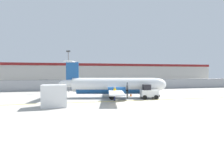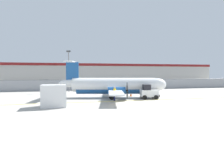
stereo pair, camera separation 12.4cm
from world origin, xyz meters
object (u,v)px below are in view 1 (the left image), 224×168
at_px(traffic_cone_near_left, 131,94).
at_px(parked_car_0, 43,83).
at_px(baggage_tug, 149,92).
at_px(cargo_container, 54,96).
at_px(ground_crew_worker, 115,93).
at_px(parked_car_2, 92,82).
at_px(parked_car_1, 71,83).
at_px(traffic_cone_near_right, 142,94).
at_px(parked_car_4, 150,83).
at_px(apron_light_pole, 68,68).
at_px(commuter_airplane, 116,86).
at_px(parked_car_3, 125,84).

relative_size(traffic_cone_near_left, parked_car_0, 0.15).
height_order(baggage_tug, cargo_container, cargo_container).
relative_size(ground_crew_worker, parked_car_0, 0.40).
bearing_deg(parked_car_2, parked_car_1, -159.14).
bearing_deg(traffic_cone_near_right, parked_car_4, 62.79).
relative_size(baggage_tug, traffic_cone_near_left, 3.83).
xyz_separation_m(parked_car_2, apron_light_pole, (-6.43, -17.24, 3.41)).
height_order(ground_crew_worker, cargo_container, cargo_container).
bearing_deg(commuter_airplane, ground_crew_worker, -94.24).
bearing_deg(commuter_airplane, traffic_cone_near_right, 14.32).
height_order(traffic_cone_near_left, apron_light_pole, apron_light_pole).
relative_size(parked_car_2, parked_car_4, 0.99).
bearing_deg(ground_crew_worker, parked_car_0, -52.85).
bearing_deg(traffic_cone_near_right, ground_crew_worker, -146.99).
height_order(parked_car_0, parked_car_1, same).
bearing_deg(parked_car_1, baggage_tug, 107.22).
height_order(baggage_tug, parked_car_0, baggage_tug).
relative_size(ground_crew_worker, parked_car_1, 0.40).
bearing_deg(traffic_cone_near_left, parked_car_1, 107.96).
bearing_deg(ground_crew_worker, traffic_cone_near_left, -115.18).
height_order(baggage_tug, apron_light_pole, apron_light_pole).
height_order(traffic_cone_near_right, parked_car_3, parked_car_3).
relative_size(parked_car_0, parked_car_1, 1.00).
relative_size(parked_car_2, apron_light_pole, 0.59).
bearing_deg(apron_light_pole, parked_car_4, 29.17).
relative_size(commuter_airplane, traffic_cone_near_left, 24.95).
bearing_deg(traffic_cone_near_left, parked_car_0, 120.07).
xyz_separation_m(baggage_tug, traffic_cone_near_left, (-1.25, 3.43, -0.54)).
bearing_deg(apron_light_pole, parked_car_0, 109.80).
xyz_separation_m(baggage_tug, parked_car_2, (-3.40, 29.22, 0.04)).
relative_size(traffic_cone_near_left, parked_car_3, 0.15).
xyz_separation_m(commuter_airplane, ground_crew_worker, (-0.91, -3.05, -0.65)).
relative_size(cargo_container, parked_car_4, 0.56).
height_order(parked_car_0, parked_car_2, same).
distance_m(parked_car_1, parked_car_4, 20.02).
height_order(baggage_tug, parked_car_1, baggage_tug).
bearing_deg(apron_light_pole, cargo_container, -96.77).
relative_size(parked_car_0, parked_car_3, 1.00).
bearing_deg(traffic_cone_near_left, ground_crew_worker, -131.35).
relative_size(parked_car_2, parked_car_3, 1.02).
xyz_separation_m(baggage_tug, cargo_container, (-11.64, -3.29, 0.24)).
height_order(parked_car_3, parked_car_4, same).
relative_size(traffic_cone_near_right, parked_car_3, 0.15).
xyz_separation_m(parked_car_3, apron_light_pole, (-13.00, -8.34, 3.41)).
xyz_separation_m(ground_crew_worker, parked_car_3, (7.84, 20.78, -0.06)).
relative_size(parked_car_0, parked_car_2, 0.98).
distance_m(traffic_cone_near_left, parked_car_1, 24.52).
bearing_deg(baggage_tug, parked_car_3, 88.47).
distance_m(parked_car_0, parked_car_1, 7.21).
bearing_deg(commuter_airplane, parked_car_3, 81.10).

